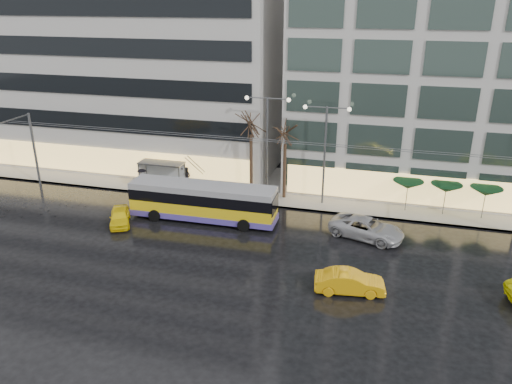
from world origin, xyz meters
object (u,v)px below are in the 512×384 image
at_px(street_lamp_near, 267,134).
at_px(taxi_a, 120,216).
at_px(bus_shelter, 159,168).
at_px(trolleybus, 203,203).

bearing_deg(street_lamp_near, taxi_a, -140.56).
bearing_deg(bus_shelter, taxi_a, -87.43).
relative_size(street_lamp_near, taxi_a, 2.40).
xyz_separation_m(bus_shelter, street_lamp_near, (10.38, 0.11, 4.03)).
height_order(street_lamp_near, taxi_a, street_lamp_near).
height_order(trolleybus, street_lamp_near, street_lamp_near).
relative_size(bus_shelter, taxi_a, 1.12).
xyz_separation_m(street_lamp_near, taxi_a, (-10.02, -8.24, -5.35)).
bearing_deg(trolleybus, street_lamp_near, 56.16).
xyz_separation_m(bus_shelter, taxi_a, (0.37, -8.13, -1.32)).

